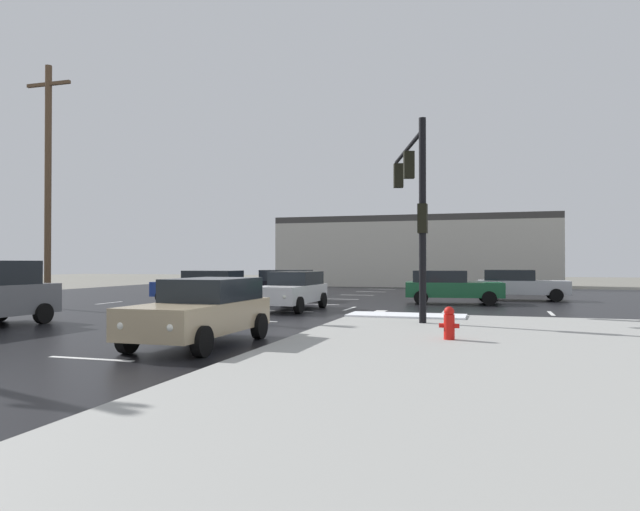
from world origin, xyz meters
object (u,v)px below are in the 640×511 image
(sedan_blue, at_px, (204,286))
(sedan_white, at_px, (292,290))
(sedan_tan, at_px, (203,310))
(sedan_silver, at_px, (519,284))
(traffic_signal_mast, at_px, (414,192))
(sedan_green, at_px, (450,286))
(utility_pole_mid, at_px, (48,182))
(fire_hydrant, at_px, (449,323))
(sedan_black, at_px, (277,284))

(sedan_blue, xyz_separation_m, sedan_white, (5.33, -2.29, 0.00))
(sedan_tan, relative_size, sedan_silver, 1.00)
(sedan_blue, bearing_deg, traffic_signal_mast, 153.62)
(sedan_green, bearing_deg, sedan_tan, -112.86)
(sedan_blue, distance_m, sedan_green, 11.79)
(traffic_signal_mast, distance_m, sedan_silver, 13.50)
(sedan_green, xyz_separation_m, sedan_silver, (3.25, 3.65, 0.00))
(sedan_tan, distance_m, sedan_green, 16.35)
(sedan_silver, xyz_separation_m, utility_pole_mid, (-19.64, -11.38, 4.61))
(fire_hydrant, xyz_separation_m, sedan_tan, (-5.68, -1.71, 0.32))
(sedan_tan, distance_m, sedan_black, 16.06)
(traffic_signal_mast, bearing_deg, fire_hydrant, 179.21)
(sedan_silver, bearing_deg, sedan_tan, -113.18)
(sedan_silver, bearing_deg, traffic_signal_mast, -107.69)
(sedan_white, relative_size, utility_pole_mid, 0.43)
(sedan_blue, distance_m, sedan_black, 4.00)
(sedan_blue, bearing_deg, sedan_black, -129.37)
(sedan_blue, distance_m, sedan_white, 5.80)
(fire_hydrant, bearing_deg, sedan_white, 129.50)
(fire_hydrant, xyz_separation_m, sedan_white, (-7.02, 8.51, 0.32))
(sedan_white, height_order, utility_pole_mid, utility_pole_mid)
(fire_hydrant, height_order, sedan_tan, sedan_tan)
(sedan_blue, bearing_deg, sedan_tan, 119.35)
(sedan_blue, height_order, sedan_silver, same)
(fire_hydrant, bearing_deg, traffic_signal_mast, 106.55)
(sedan_tan, relative_size, sedan_green, 0.97)
(sedan_tan, xyz_separation_m, sedan_silver, (7.95, 19.30, 0.00))
(sedan_green, bearing_deg, sedan_silver, 42.15)
(fire_hydrant, distance_m, sedan_green, 13.99)
(sedan_black, relative_size, sedan_silver, 1.02)
(sedan_green, bearing_deg, sedan_black, 174.63)
(traffic_signal_mast, distance_m, sedan_blue, 12.71)
(sedan_white, bearing_deg, sedan_black, -152.14)
(sedan_tan, height_order, utility_pole_mid, utility_pole_mid)
(traffic_signal_mast, relative_size, sedan_blue, 1.38)
(sedan_white, bearing_deg, sedan_tan, 8.18)
(traffic_signal_mast, height_order, sedan_black, traffic_signal_mast)
(traffic_signal_mast, height_order, sedan_green, traffic_signal_mast)
(sedan_tan, xyz_separation_m, sedan_green, (4.70, 15.66, 0.00))
(utility_pole_mid, bearing_deg, sedan_green, 25.26)
(sedan_tan, relative_size, sedan_white, 1.00)
(utility_pole_mid, bearing_deg, sedan_silver, 30.09)
(sedan_black, distance_m, utility_pole_mid, 11.72)
(sedan_tan, distance_m, sedan_silver, 20.88)
(traffic_signal_mast, relative_size, sedan_tan, 1.39)
(traffic_signal_mast, relative_size, fire_hydrant, 7.94)
(traffic_signal_mast, bearing_deg, sedan_green, -20.84)
(sedan_green, distance_m, sedan_white, 8.12)
(sedan_blue, xyz_separation_m, sedan_green, (11.37, 3.15, 0.00))
(sedan_silver, bearing_deg, sedan_blue, -155.85)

